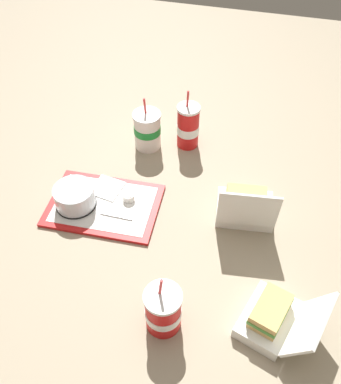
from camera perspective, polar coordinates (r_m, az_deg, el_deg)
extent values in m
plane|color=gray|center=(1.44, -0.39, -2.77)|extent=(3.20, 3.20, 0.00)
cube|color=red|center=(1.47, -8.86, -1.76)|extent=(0.38, 0.28, 0.01)
cube|color=white|center=(1.46, -8.89, -1.59)|extent=(0.34, 0.24, 0.00)
cylinder|color=black|center=(1.48, -12.45, -1.49)|extent=(0.14, 0.14, 0.01)
cylinder|color=#BC7084|center=(1.46, -12.62, -0.79)|extent=(0.10, 0.10, 0.05)
cylinder|color=silver|center=(1.45, -12.68, -0.53)|extent=(0.13, 0.13, 0.07)
cylinder|color=white|center=(1.46, -5.60, -0.65)|extent=(0.04, 0.04, 0.02)
cylinder|color=#9E140F|center=(1.45, -5.63, -0.39)|extent=(0.03, 0.03, 0.01)
cube|color=white|center=(1.51, -8.46, 0.54)|extent=(0.11, 0.11, 0.00)
cube|color=white|center=(1.42, -7.22, -3.15)|extent=(0.11, 0.01, 0.00)
cube|color=white|center=(1.23, 12.81, -16.18)|extent=(0.18, 0.21, 0.04)
cube|color=white|center=(1.16, 17.95, -16.48)|extent=(0.12, 0.19, 0.12)
cube|color=tan|center=(1.20, 13.05, -15.53)|extent=(0.11, 0.14, 0.02)
cube|color=#4C933D|center=(1.19, 13.18, -15.18)|extent=(0.12, 0.15, 0.01)
cube|color=tan|center=(1.18, 13.32, -14.81)|extent=(0.11, 0.14, 0.02)
cube|color=white|center=(1.44, 9.83, -2.24)|extent=(0.20, 0.17, 0.04)
cube|color=white|center=(1.31, 10.30, -2.38)|extent=(0.19, 0.05, 0.15)
cube|color=tan|center=(1.42, 9.98, -1.45)|extent=(0.14, 0.10, 0.02)
cube|color=#E5C651|center=(1.41, 10.07, -1.02)|extent=(0.14, 0.11, 0.01)
cube|color=tan|center=(1.40, 10.15, -0.58)|extent=(0.14, 0.10, 0.02)
cylinder|color=white|center=(1.64, -3.10, 8.08)|extent=(0.10, 0.10, 0.14)
cylinder|color=#198C33|center=(1.63, -3.11, 8.41)|extent=(0.10, 0.10, 0.03)
cylinder|color=white|center=(1.59, -3.21, 10.18)|extent=(0.11, 0.11, 0.01)
cylinder|color=red|center=(1.58, -3.45, 11.39)|extent=(0.01, 0.01, 0.06)
cylinder|color=red|center=(1.16, -0.98, -15.57)|extent=(0.09, 0.09, 0.13)
cylinder|color=white|center=(1.17, -0.98, -15.72)|extent=(0.10, 0.10, 0.03)
cylinder|color=white|center=(1.10, -1.03, -13.83)|extent=(0.10, 0.10, 0.01)
cylinder|color=red|center=(1.07, -1.33, -12.52)|extent=(0.01, 0.01, 0.06)
cylinder|color=red|center=(1.63, 2.35, 8.62)|extent=(0.08, 0.08, 0.17)
cylinder|color=white|center=(1.64, 2.34, 8.42)|extent=(0.08, 0.08, 0.04)
cylinder|color=white|center=(1.58, 2.45, 11.11)|extent=(0.09, 0.09, 0.01)
cylinder|color=red|center=(1.57, 2.31, 12.31)|extent=(0.01, 0.02, 0.06)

